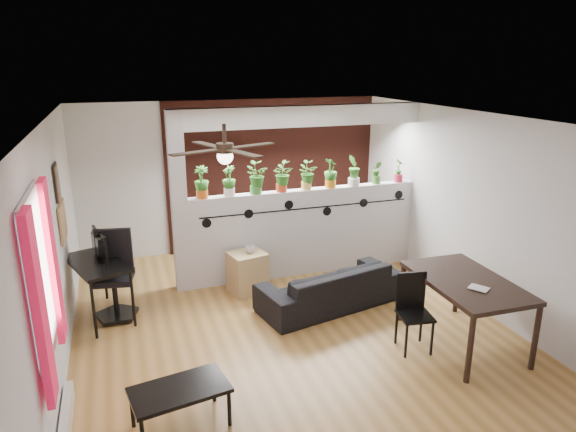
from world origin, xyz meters
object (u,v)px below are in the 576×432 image
Objects in this scene: potted_plant_1 at (229,180)px; potted_plant_4 at (306,175)px; ceiling_fan at (225,151)px; folding_chair at (413,304)px; potted_plant_0 at (201,181)px; potted_plant_6 at (354,170)px; cup at (250,249)px; office_chair at (115,280)px; potted_plant_8 at (399,169)px; potted_plant_7 at (377,172)px; dining_table at (466,287)px; potted_plant_5 at (331,172)px; sofa at (330,287)px; potted_plant_2 at (256,177)px; potted_plant_3 at (281,176)px; cube_shelf at (247,272)px; coffee_table at (180,392)px; computer_desk at (97,267)px.

potted_plant_4 is at bearing 0.00° from potted_plant_1.
ceiling_fan is 2.76m from folding_chair.
potted_plant_0 is 2.37m from potted_plant_6.
potted_plant_6 reaches higher than potted_plant_0.
ceiling_fan is 9.01× the size of cup.
folding_chair is (1.40, -2.05, -0.12)m from cup.
office_chair reaches higher than folding_chair.
potted_plant_8 is 0.42× the size of folding_chair.
cup is (-2.18, -0.41, -0.89)m from potted_plant_7.
cup is 2.96m from dining_table.
potted_plant_6 reaches higher than potted_plant_5.
sofa is 1.83m from dining_table.
potted_plant_5 is at bearing 103.25° from dining_table.
potted_plant_2 is at bearing 115.87° from folding_chair.
potted_plant_3 reaches higher than potted_plant_8.
dining_table is at bearing -49.72° from potted_plant_1.
folding_chair is (-1.18, -2.45, -1.02)m from potted_plant_8.
potted_plant_7 reaches higher than folding_chair.
ceiling_fan is at bearing -150.49° from potted_plant_8.
cube_shelf is 2.89m from coffee_table.
potted_plant_4 is 1.19m from potted_plant_7.
ceiling_fan is at bearing -143.02° from potted_plant_6.
ceiling_fan is 1.94m from potted_plant_0.
potted_plant_6 is 0.81× the size of cube_shelf.
sofa is (0.70, -1.19, -1.32)m from potted_plant_2.
ceiling_fan is at bearing -124.68° from cube_shelf.
potted_plant_0 is 1.08× the size of potted_plant_4.
potted_plant_2 is 1.58m from potted_plant_6.
ceiling_fan reaches higher than potted_plant_8.
folding_chair is 0.96× the size of coffee_table.
computer_desk is (-2.05, -0.14, 0.06)m from cup.
potted_plant_6 reaches higher than potted_plant_7.
office_chair is at bearing -156.11° from potted_plant_0.
potted_plant_2 is 0.31× the size of dining_table.
cup is 0.09× the size of dining_table.
potted_plant_8 reaches higher than sofa.
potted_plant_5 is 0.94× the size of potted_plant_6.
potted_plant_5 is at bearing 0.00° from potted_plant_1.
potted_plant_8 reaches higher than office_chair.
cup is (-0.60, -0.41, -0.94)m from potted_plant_3.
potted_plant_0 is (0.02, 1.80, -0.72)m from ceiling_fan.
potted_plant_5 is (1.58, 0.00, 0.01)m from potted_plant_1.
cube_shelf is 0.40× the size of dining_table.
cube_shelf is at bearing 68.36° from ceiling_fan.
ceiling_fan is 2.51m from computer_desk.
potted_plant_2 is 1.38m from cube_shelf.
folding_chair is at bearing -115.73° from potted_plant_8.
dining_table is (2.05, -2.18, 0.43)m from cube_shelf.
potted_plant_8 is 0.64× the size of cube_shelf.
sofa is (1.09, -1.19, -1.31)m from potted_plant_1.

